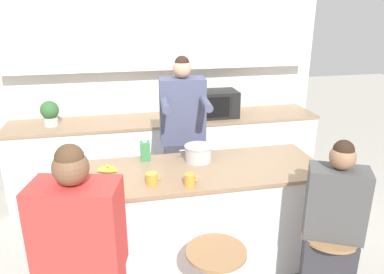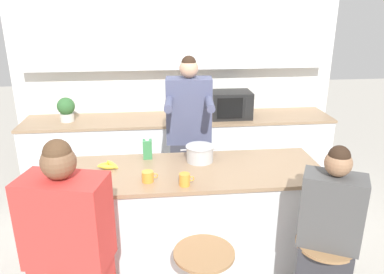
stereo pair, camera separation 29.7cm
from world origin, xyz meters
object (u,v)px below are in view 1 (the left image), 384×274
Objects in this scene: banana_bunch at (107,169)px; juice_carton at (145,151)px; person_cooking at (183,148)px; coffee_cup_far at (190,180)px; potted_plant at (50,113)px; person_wrapped_blanket at (82,264)px; coffee_cup_near at (152,178)px; kitchen_island at (194,219)px; person_seated_near at (330,240)px; fruit_bowl at (86,185)px; bar_stool_rightmost at (326,267)px; cooking_pot at (199,153)px; microwave at (217,104)px.

banana_bunch is 1.05× the size of juice_carton.
person_cooking is 0.92m from coffee_cup_far.
person_wrapped_blanket is at bearing -78.69° from potted_plant.
person_cooking is at bearing 64.73° from coffee_cup_near.
kitchen_island is 0.84m from banana_bunch.
person_seated_near reaches higher than fruit_bowl.
banana_bunch is 1.55m from potted_plant.
coffee_cup_near is (0.47, -0.00, 0.01)m from fruit_bowl.
potted_plant is at bearing 134.14° from bar_stool_rightmost.
person_cooking is at bearing 70.45° from person_wrapped_blanket.
banana_bunch is (-0.68, 0.09, 0.49)m from kitchen_island.
person_wrapped_blanket is at bearing -141.11° from kitchen_island.
person_seated_near reaches higher than cooking_pot.
banana_bunch is at bearing 60.71° from fruit_bowl.
coffee_cup_near is 0.42m from banana_bunch.
banana_bunch is at bearing 149.02° from coffee_cup_far.
fruit_bowl is at bearing 179.49° from coffee_cup_near.
microwave is (0.96, 1.20, 0.05)m from juice_carton.
cooking_pot reaches higher than banana_bunch.
potted_plant is (-0.93, 1.24, 0.04)m from juice_carton.
cooking_pot is 0.45m from juice_carton.
bar_stool_rightmost is (0.84, -0.68, -0.09)m from kitchen_island.
cooking_pot is at bearing 56.57° from person_wrapped_blanket.
juice_carton reaches higher than bar_stool_rightmost.
potted_plant reaches higher than cooking_pot.
microwave is (0.69, 1.74, 0.09)m from coffee_cup_far.
coffee_cup_near is (-1.19, 0.50, 0.59)m from bar_stool_rightmost.
kitchen_island is 4.46× the size of microwave.
coffee_cup_near is (-0.43, -0.34, -0.03)m from cooking_pot.
banana_bunch is 0.68× the size of potted_plant.
cooking_pot is at bearing 20.60° from fruit_bowl.
microwave is (0.53, 1.30, 0.07)m from cooking_pot.
person_wrapped_blanket reaches higher than coffee_cup_near.
coffee_cup_far reaches higher than banana_bunch.
cooking_pot is 1.82× the size of juice_carton.
fruit_bowl is at bearing -130.95° from microwave.
bar_stool_rightmost is at bearing -38.43° from juice_carton.
coffee_cup_near is 0.64× the size of banana_bunch.
juice_carton is (-0.27, 0.54, 0.04)m from coffee_cup_far.
cooking_pot is 1.41m from microwave.
potted_plant reaches higher than fruit_bowl.
cooking_pot is (0.05, -0.48, 0.14)m from person_cooking.
coffee_cup_far is 0.69m from banana_bunch.
coffee_cup_near is at bearing 157.26° from bar_stool_rightmost.
person_seated_near is (0.84, -0.68, 0.15)m from kitchen_island.
potted_plant is at bearing 178.75° from microwave.
person_seated_near is at bearing -83.35° from bar_stool_rightmost.
banana_bunch is (-0.75, -0.08, -0.04)m from cooking_pot.
microwave is (0.57, 0.83, 0.20)m from person_cooking.
coffee_cup_near is at bearing -153.61° from kitchen_island.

